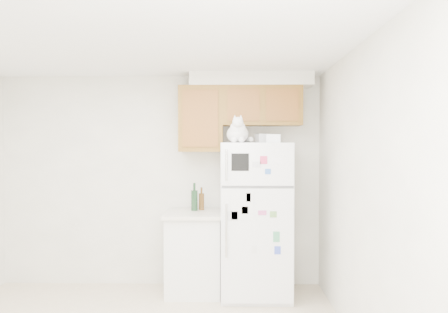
{
  "coord_description": "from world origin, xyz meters",
  "views": [
    {
      "loc": [
        0.84,
        -3.22,
        1.66
      ],
      "look_at": [
        0.77,
        1.55,
        1.55
      ],
      "focal_mm": 35.0,
      "sensor_mm": 36.0,
      "label": 1
    }
  ],
  "objects_px": {
    "refrigerator": "(256,219)",
    "bottle_amber": "(201,199)",
    "cat": "(238,132)",
    "storage_box_front": "(274,139)",
    "bottle_green": "(194,197)",
    "storage_box_back": "(264,138)",
    "base_counter": "(194,252)"
  },
  "relations": [
    {
      "from": "refrigerator",
      "to": "bottle_amber",
      "type": "distance_m",
      "value": 0.69
    },
    {
      "from": "refrigerator",
      "to": "cat",
      "type": "height_order",
      "value": "cat"
    },
    {
      "from": "storage_box_front",
      "to": "bottle_green",
      "type": "relative_size",
      "value": 0.47
    },
    {
      "from": "storage_box_back",
      "to": "refrigerator",
      "type": "bearing_deg",
      "value": -161.59
    },
    {
      "from": "bottle_green",
      "to": "base_counter",
      "type": "bearing_deg",
      "value": -86.94
    },
    {
      "from": "storage_box_front",
      "to": "bottle_amber",
      "type": "distance_m",
      "value": 1.11
    },
    {
      "from": "base_counter",
      "to": "storage_box_front",
      "type": "height_order",
      "value": "storage_box_front"
    },
    {
      "from": "bottle_amber",
      "to": "refrigerator",
      "type": "bearing_deg",
      "value": -20.61
    },
    {
      "from": "bottle_green",
      "to": "bottle_amber",
      "type": "bearing_deg",
      "value": 35.44
    },
    {
      "from": "storage_box_back",
      "to": "storage_box_front",
      "type": "height_order",
      "value": "storage_box_back"
    },
    {
      "from": "base_counter",
      "to": "bottle_green",
      "type": "relative_size",
      "value": 2.88
    },
    {
      "from": "base_counter",
      "to": "cat",
      "type": "bearing_deg",
      "value": -22.19
    },
    {
      "from": "cat",
      "to": "storage_box_back",
      "type": "distance_m",
      "value": 0.37
    },
    {
      "from": "refrigerator",
      "to": "bottle_green",
      "type": "xyz_separation_m",
      "value": [
        -0.7,
        0.18,
        0.23
      ]
    },
    {
      "from": "refrigerator",
      "to": "bottle_amber",
      "type": "xyz_separation_m",
      "value": [
        -0.62,
        0.23,
        0.2
      ]
    },
    {
      "from": "base_counter",
      "to": "bottle_green",
      "type": "bearing_deg",
      "value": 93.06
    },
    {
      "from": "storage_box_back",
      "to": "bottle_green",
      "type": "relative_size",
      "value": 0.56
    },
    {
      "from": "storage_box_back",
      "to": "bottle_amber",
      "type": "relative_size",
      "value": 0.68
    },
    {
      "from": "base_counter",
      "to": "storage_box_back",
      "type": "bearing_deg",
      "value": 0.01
    },
    {
      "from": "refrigerator",
      "to": "bottle_green",
      "type": "distance_m",
      "value": 0.75
    },
    {
      "from": "base_counter",
      "to": "bottle_amber",
      "type": "relative_size",
      "value": 3.47
    },
    {
      "from": "cat",
      "to": "bottle_green",
      "type": "distance_m",
      "value": 0.93
    },
    {
      "from": "storage_box_back",
      "to": "bottle_green",
      "type": "distance_m",
      "value": 1.05
    },
    {
      "from": "bottle_green",
      "to": "bottle_amber",
      "type": "height_order",
      "value": "bottle_green"
    },
    {
      "from": "storage_box_back",
      "to": "bottle_amber",
      "type": "bearing_deg",
      "value": 150.03
    },
    {
      "from": "bottle_green",
      "to": "bottle_amber",
      "type": "relative_size",
      "value": 1.21
    },
    {
      "from": "base_counter",
      "to": "bottle_amber",
      "type": "xyz_separation_m",
      "value": [
        0.07,
        0.16,
        0.59
      ]
    },
    {
      "from": "storage_box_back",
      "to": "storage_box_front",
      "type": "bearing_deg",
      "value": -82.17
    },
    {
      "from": "refrigerator",
      "to": "storage_box_back",
      "type": "xyz_separation_m",
      "value": [
        0.1,
        0.07,
        0.9
      ]
    },
    {
      "from": "cat",
      "to": "storage_box_back",
      "type": "height_order",
      "value": "cat"
    },
    {
      "from": "cat",
      "to": "bottle_amber",
      "type": "xyz_separation_m",
      "value": [
        -0.42,
        0.36,
        -0.76
      ]
    },
    {
      "from": "storage_box_front",
      "to": "base_counter",
      "type": "bearing_deg",
      "value": 176.11
    }
  ]
}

